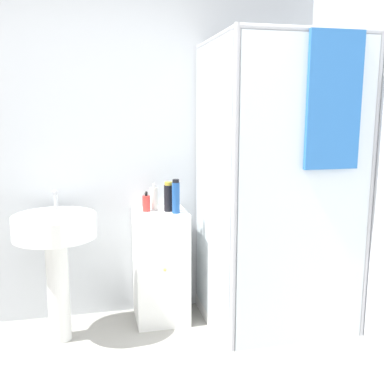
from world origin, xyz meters
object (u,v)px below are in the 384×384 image
Objects in this scene: soap_dispenser at (146,203)px; shampoo_bottle_blue at (176,197)px; shampoo_bottle_tall_black at (169,197)px; lotion_bottle_white at (154,198)px; sink at (56,243)px.

shampoo_bottle_blue is at bearing -28.13° from soap_dispenser.
lotion_bottle_white is (-0.10, 0.08, -0.02)m from shampoo_bottle_tall_black.
sink is 5.23× the size of lotion_bottle_white.
shampoo_bottle_blue is (0.82, 0.07, 0.26)m from sink.
soap_dispenser is at bearing 15.39° from sink.
shampoo_bottle_tall_black is 1.11× the size of lotion_bottle_white.
shampoo_bottle_tall_black is (0.16, -0.03, 0.04)m from soap_dispenser.
shampoo_bottle_tall_black is at bearing 10.27° from sink.
lotion_bottle_white is (0.06, 0.05, 0.02)m from soap_dispenser.
soap_dispenser is 0.23m from shampoo_bottle_blue.
sink reaches higher than soap_dispenser.
shampoo_bottle_blue is (0.20, -0.10, 0.06)m from soap_dispenser.
shampoo_bottle_tall_black is 0.13m from lotion_bottle_white.
shampoo_bottle_blue is 0.21m from lotion_bottle_white.
soap_dispenser is 0.68× the size of shampoo_bottle_tall_black.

